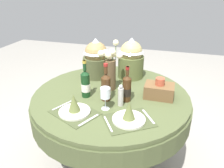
{
  "coord_description": "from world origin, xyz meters",
  "views": [
    {
      "loc": [
        0.49,
        -1.66,
        1.67
      ],
      "look_at": [
        0.0,
        0.03,
        0.83
      ],
      "focal_mm": 35.29,
      "sensor_mm": 36.0,
      "label": 1
    }
  ],
  "objects_px": {
    "dining_table": "(111,107)",
    "wine_glass_right": "(105,93)",
    "wine_bottle_right": "(106,87)",
    "pepper_mill": "(121,96)",
    "place_setting_left": "(74,108)",
    "flower_vase": "(110,68)",
    "wine_bottle_left": "(86,84)",
    "gift_tub_back_left": "(96,57)",
    "gift_tub_back_centre": "(131,57)",
    "woven_basket_side_right": "(159,90)",
    "place_setting_right": "(129,115)",
    "wine_bottle_centre": "(127,88)"
  },
  "relations": [
    {
      "from": "dining_table",
      "to": "gift_tub_back_centre",
      "type": "relative_size",
      "value": 3.43
    },
    {
      "from": "dining_table",
      "to": "wine_glass_right",
      "type": "distance_m",
      "value": 0.38
    },
    {
      "from": "pepper_mill",
      "to": "gift_tub_back_centre",
      "type": "xyz_separation_m",
      "value": [
        -0.04,
        0.59,
        0.13
      ]
    },
    {
      "from": "wine_bottle_right",
      "to": "wine_bottle_centre",
      "type": "bearing_deg",
      "value": 10.33
    },
    {
      "from": "pepper_mill",
      "to": "wine_glass_right",
      "type": "bearing_deg",
      "value": -139.01
    },
    {
      "from": "gift_tub_back_centre",
      "to": "wine_bottle_centre",
      "type": "bearing_deg",
      "value": -81.68
    },
    {
      "from": "dining_table",
      "to": "wine_bottle_right",
      "type": "relative_size",
      "value": 4.34
    },
    {
      "from": "dining_table",
      "to": "flower_vase",
      "type": "xyz_separation_m",
      "value": [
        -0.03,
        0.09,
        0.34
      ]
    },
    {
      "from": "wine_bottle_left",
      "to": "gift_tub_back_centre",
      "type": "distance_m",
      "value": 0.61
    },
    {
      "from": "flower_vase",
      "to": "wine_bottle_right",
      "type": "distance_m",
      "value": 0.22
    },
    {
      "from": "dining_table",
      "to": "wine_glass_right",
      "type": "bearing_deg",
      "value": -83.12
    },
    {
      "from": "woven_basket_side_right",
      "to": "dining_table",
      "type": "bearing_deg",
      "value": -171.65
    },
    {
      "from": "wine_glass_right",
      "to": "gift_tub_back_left",
      "type": "bearing_deg",
      "value": 115.84
    },
    {
      "from": "wine_bottle_left",
      "to": "wine_glass_right",
      "type": "height_order",
      "value": "wine_bottle_left"
    },
    {
      "from": "wine_bottle_left",
      "to": "wine_bottle_right",
      "type": "distance_m",
      "value": 0.19
    },
    {
      "from": "flower_vase",
      "to": "pepper_mill",
      "type": "height_order",
      "value": "flower_vase"
    },
    {
      "from": "place_setting_right",
      "to": "wine_bottle_left",
      "type": "distance_m",
      "value": 0.51
    },
    {
      "from": "wine_bottle_left",
      "to": "gift_tub_back_left",
      "type": "distance_m",
      "value": 0.46
    },
    {
      "from": "place_setting_left",
      "to": "wine_glass_right",
      "type": "xyz_separation_m",
      "value": [
        0.21,
        0.12,
        0.09
      ]
    },
    {
      "from": "dining_table",
      "to": "gift_tub_back_centre",
      "type": "bearing_deg",
      "value": 78.49
    },
    {
      "from": "wine_bottle_right",
      "to": "place_setting_right",
      "type": "bearing_deg",
      "value": -44.79
    },
    {
      "from": "wine_bottle_right",
      "to": "dining_table",
      "type": "bearing_deg",
      "value": 85.27
    },
    {
      "from": "dining_table",
      "to": "wine_bottle_left",
      "type": "relative_size",
      "value": 4.29
    },
    {
      "from": "place_setting_right",
      "to": "gift_tub_back_centre",
      "type": "xyz_separation_m",
      "value": [
        -0.15,
        0.79,
        0.17
      ]
    },
    {
      "from": "dining_table",
      "to": "wine_bottle_right",
      "type": "bearing_deg",
      "value": -94.73
    },
    {
      "from": "wine_bottle_centre",
      "to": "wine_glass_right",
      "type": "height_order",
      "value": "wine_bottle_centre"
    },
    {
      "from": "wine_bottle_left",
      "to": "pepper_mill",
      "type": "bearing_deg",
      "value": -11.15
    },
    {
      "from": "place_setting_right",
      "to": "wine_glass_right",
      "type": "xyz_separation_m",
      "value": [
        -0.21,
        0.11,
        0.09
      ]
    },
    {
      "from": "wine_glass_right",
      "to": "pepper_mill",
      "type": "distance_m",
      "value": 0.14
    },
    {
      "from": "place_setting_right",
      "to": "wine_bottle_left",
      "type": "relative_size",
      "value": 1.3
    },
    {
      "from": "wine_bottle_right",
      "to": "woven_basket_side_right",
      "type": "bearing_deg",
      "value": 22.27
    },
    {
      "from": "wine_bottle_left",
      "to": "woven_basket_side_right",
      "type": "bearing_deg",
      "value": 15.18
    },
    {
      "from": "pepper_mill",
      "to": "wine_bottle_centre",
      "type": "bearing_deg",
      "value": 71.1
    },
    {
      "from": "flower_vase",
      "to": "wine_bottle_left",
      "type": "bearing_deg",
      "value": -129.2
    },
    {
      "from": "flower_vase",
      "to": "gift_tub_back_left",
      "type": "bearing_deg",
      "value": 131.97
    },
    {
      "from": "place_setting_right",
      "to": "wine_glass_right",
      "type": "relative_size",
      "value": 2.32
    },
    {
      "from": "place_setting_right",
      "to": "wine_bottle_centre",
      "type": "height_order",
      "value": "wine_bottle_centre"
    },
    {
      "from": "wine_bottle_left",
      "to": "gift_tub_back_left",
      "type": "relative_size",
      "value": 0.82
    },
    {
      "from": "pepper_mill",
      "to": "woven_basket_side_right",
      "type": "bearing_deg",
      "value": 39.02
    },
    {
      "from": "wine_bottle_right",
      "to": "wine_glass_right",
      "type": "distance_m",
      "value": 0.15
    },
    {
      "from": "pepper_mill",
      "to": "wine_bottle_left",
      "type": "bearing_deg",
      "value": 168.85
    },
    {
      "from": "wine_bottle_left",
      "to": "wine_bottle_right",
      "type": "xyz_separation_m",
      "value": [
        0.18,
        -0.01,
        -0.0
      ]
    },
    {
      "from": "pepper_mill",
      "to": "flower_vase",
      "type": "bearing_deg",
      "value": 122.46
    },
    {
      "from": "flower_vase",
      "to": "wine_glass_right",
      "type": "bearing_deg",
      "value": -79.34
    },
    {
      "from": "place_setting_left",
      "to": "wine_glass_right",
      "type": "height_order",
      "value": "wine_glass_right"
    },
    {
      "from": "gift_tub_back_centre",
      "to": "woven_basket_side_right",
      "type": "relative_size",
      "value": 1.67
    },
    {
      "from": "dining_table",
      "to": "wine_bottle_right",
      "type": "distance_m",
      "value": 0.28
    },
    {
      "from": "wine_bottle_centre",
      "to": "wine_glass_right",
      "type": "bearing_deg",
      "value": -126.76
    },
    {
      "from": "wine_bottle_centre",
      "to": "wine_glass_right",
      "type": "distance_m",
      "value": 0.22
    },
    {
      "from": "wine_bottle_right",
      "to": "pepper_mill",
      "type": "relative_size",
      "value": 1.76
    }
  ]
}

